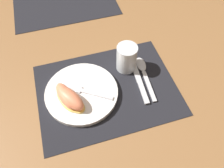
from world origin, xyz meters
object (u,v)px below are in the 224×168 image
at_px(spoon, 143,70).
at_px(fork, 83,91).
at_px(citrus_wedge_1, 70,98).
at_px(plate, 82,93).
at_px(knife, 139,79).
at_px(juice_glass, 126,59).
at_px(citrus_wedge_0, 66,96).

height_order(spoon, fork, fork).
bearing_deg(citrus_wedge_1, plate, 35.50).
xyz_separation_m(spoon, fork, (-0.23, -0.04, 0.01)).
xyz_separation_m(knife, fork, (-0.20, -0.00, 0.02)).
relative_size(plate, knife, 1.14).
bearing_deg(spoon, citrus_wedge_1, -166.97).
height_order(knife, fork, fork).
height_order(fork, citrus_wedge_1, citrus_wedge_1).
xyz_separation_m(juice_glass, spoon, (0.05, -0.03, -0.04)).
relative_size(plate, fork, 1.52).
relative_size(spoon, fork, 1.22).
bearing_deg(juice_glass, citrus_wedge_0, -159.88).
height_order(plate, knife, plate).
height_order(knife, citrus_wedge_0, citrus_wedge_0).
bearing_deg(fork, spoon, 8.97).
bearing_deg(plate, fork, -10.35).
xyz_separation_m(knife, spoon, (0.03, 0.04, 0.00)).
relative_size(plate, citrus_wedge_1, 1.87).
bearing_deg(spoon, fork, -171.03).
xyz_separation_m(citrus_wedge_0, citrus_wedge_1, (0.01, -0.01, 0.00)).
distance_m(plate, fork, 0.01).
bearing_deg(fork, knife, 0.19).
xyz_separation_m(plate, citrus_wedge_1, (-0.04, -0.03, 0.03)).
bearing_deg(citrus_wedge_1, spoon, 13.03).
bearing_deg(citrus_wedge_1, citrus_wedge_0, 132.54).
distance_m(plate, spoon, 0.24).
relative_size(knife, citrus_wedge_1, 1.64).
bearing_deg(citrus_wedge_0, juice_glass, 20.12).
bearing_deg(knife, juice_glass, 109.43).
relative_size(plate, spoon, 1.24).
xyz_separation_m(plate, knife, (0.20, -0.00, -0.01)).
distance_m(knife, citrus_wedge_0, 0.26).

